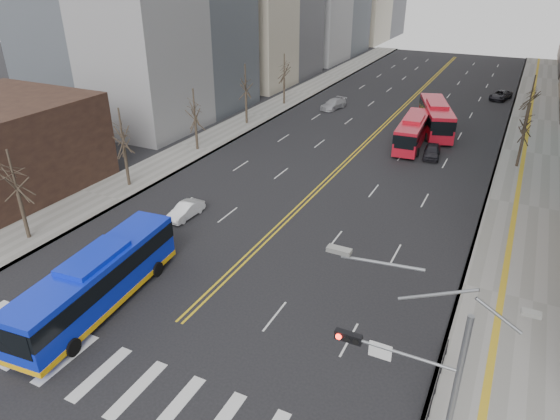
% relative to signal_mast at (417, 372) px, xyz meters
% --- Properties ---
extents(ground, '(220.00, 220.00, 0.00)m').
position_rel_signal_mast_xyz_m(ground, '(-13.77, -2.00, -4.86)').
color(ground, black).
extents(sidewalk_right, '(7.00, 130.00, 0.15)m').
position_rel_signal_mast_xyz_m(sidewalk_right, '(3.73, 43.00, -4.78)').
color(sidewalk_right, gray).
rests_on(sidewalk_right, ground).
extents(sidewalk_left, '(5.00, 130.00, 0.15)m').
position_rel_signal_mast_xyz_m(sidewalk_left, '(-30.27, 43.00, -4.78)').
color(sidewalk_left, gray).
rests_on(sidewalk_left, ground).
extents(crosswalk, '(26.70, 4.00, 0.01)m').
position_rel_signal_mast_xyz_m(crosswalk, '(-13.77, -2.00, -4.85)').
color(crosswalk, silver).
rests_on(crosswalk, ground).
extents(centerline, '(0.55, 100.00, 0.01)m').
position_rel_signal_mast_xyz_m(centerline, '(-13.77, 53.00, -4.85)').
color(centerline, gold).
rests_on(centerline, ground).
extents(signal_mast, '(5.37, 0.37, 9.39)m').
position_rel_signal_mast_xyz_m(signal_mast, '(0.00, 0.00, 0.00)').
color(signal_mast, gray).
rests_on(signal_mast, ground).
extents(pedestrian_railing, '(0.06, 6.06, 1.02)m').
position_rel_signal_mast_xyz_m(pedestrian_railing, '(0.53, 4.00, -4.03)').
color(pedestrian_railing, black).
rests_on(pedestrian_railing, sidewalk_right).
extents(street_trees, '(35.20, 47.20, 7.60)m').
position_rel_signal_mast_xyz_m(street_trees, '(-20.94, 32.55, 0.02)').
color(street_trees, '#2F241D').
rests_on(street_trees, ground).
extents(blue_bus, '(3.86, 12.66, 3.62)m').
position_rel_signal_mast_xyz_m(blue_bus, '(-18.86, 2.27, -2.96)').
color(blue_bus, '#0E26D5').
rests_on(blue_bus, ground).
extents(red_bus_near, '(3.15, 10.65, 3.36)m').
position_rel_signal_mast_xyz_m(red_bus_near, '(-8.90, 39.83, -2.99)').
color(red_bus_near, red).
rests_on(red_bus_near, ground).
extents(red_bus_far, '(6.23, 12.00, 3.71)m').
position_rel_signal_mast_xyz_m(red_bus_far, '(-7.57, 46.12, -2.80)').
color(red_bus_far, red).
rests_on(red_bus_far, ground).
extents(car_white, '(1.42, 3.74, 1.22)m').
position_rel_signal_mast_xyz_m(car_white, '(-21.28, 14.14, -4.25)').
color(car_white, white).
rests_on(car_white, ground).
extents(car_dark_mid, '(2.08, 4.21, 1.38)m').
position_rel_signal_mast_xyz_m(car_dark_mid, '(-6.09, 37.12, -4.17)').
color(car_dark_mid, black).
rests_on(car_dark_mid, ground).
extents(car_silver, '(2.86, 5.04, 1.38)m').
position_rel_signal_mast_xyz_m(car_silver, '(-22.43, 50.83, -4.17)').
color(car_silver, '#AEADB3').
rests_on(car_silver, ground).
extents(car_dark_far, '(3.36, 5.21, 1.33)m').
position_rel_signal_mast_xyz_m(car_dark_far, '(-1.72, 66.97, -4.19)').
color(car_dark_far, black).
rests_on(car_dark_far, ground).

